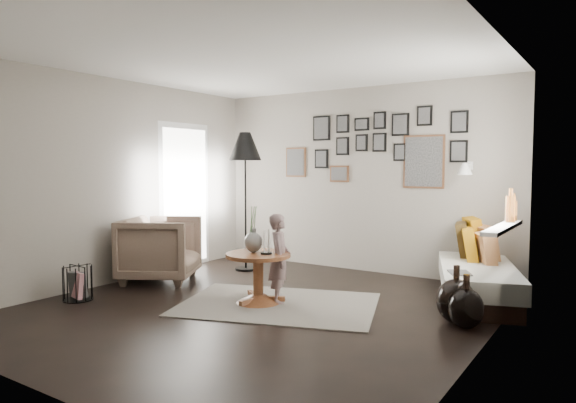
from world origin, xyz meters
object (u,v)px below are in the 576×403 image
Objects in this scene: daybed at (480,275)px; child at (279,258)px; magazine_basket at (78,283)px; demijohn_small at (466,308)px; demijohn_large at (456,301)px; floor_lamp at (245,152)px; pedestal_table at (258,280)px; armchair at (160,249)px; vase at (253,238)px.

child is at bearing -161.86° from daybed.
magazine_basket is 0.76× the size of demijohn_small.
demijohn_large is at bearing 135.80° from demijohn_small.
child reaches higher than demijohn_small.
demijohn_small is (3.34, -0.98, -1.51)m from floor_lamp.
armchair is (-1.72, 0.18, 0.16)m from pedestal_table.
floor_lamp reaches higher than demijohn_large.
magazine_basket is at bearing -150.66° from pedestal_table.
vase is at bearing -125.45° from armchair.
demijohn_large is 1.10× the size of demijohn_small.
demijohn_large is at bearing -115.08° from armchair.
daybed is at bearing 33.88° from magazine_basket.
vase reaches higher than demijohn_large.
floor_lamp is at bearing 163.64° from demijohn_small.
pedestal_table is 2.03m from magazine_basket.
demijohn_large is at bearing 13.78° from pedestal_table.
daybed is at bearing 36.14° from vase.
daybed is at bearing 91.22° from demijohn_large.
armchair is at bearing -178.98° from daybed.
demijohn_small is (2.19, 0.35, -0.52)m from vase.
pedestal_table is 0.77× the size of armchair.
child is (-1.80, -1.35, 0.22)m from daybed.
demijohn_large is (3.71, 0.30, -0.21)m from armchair.
vase is at bearing -49.06° from floor_lamp.
child reaches higher than daybed.
floor_lamp reaches higher than magazine_basket.
magazine_basket is 2.28m from child.
armchair is 1.20m from magazine_basket.
vase is (-0.08, 0.02, 0.45)m from pedestal_table.
pedestal_table is 0.36× the size of floor_lamp.
vase is at bearing -162.66° from daybed.
vase reaches higher than daybed.
magazine_basket is (-3.73, -2.51, -0.08)m from daybed.
pedestal_table is 1.40× the size of vase.
vase is at bearing 30.99° from magazine_basket.
demijohn_large is at bearing -107.58° from daybed.
daybed is 2.08× the size of armchair.
magazine_basket is at bearing -149.01° from vase.
magazine_basket is (-0.05, -1.18, -0.23)m from armchair.
demijohn_small is at bearing 9.87° from pedestal_table.
child is (-1.82, -0.32, 0.27)m from demijohn_large.
child is (0.25, 0.14, -0.22)m from vase.
child is at bearing 44.02° from pedestal_table.
demijohn_small is 0.52× the size of child.
demijohn_large is 0.57× the size of child.
armchair is at bearing -175.32° from demijohn_large.
demijohn_large is at bearing 21.54° from magazine_basket.
pedestal_table and demijohn_large have the same top height.
child is at bearing -120.41° from armchair.
armchair is 1.80m from floor_lamp.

